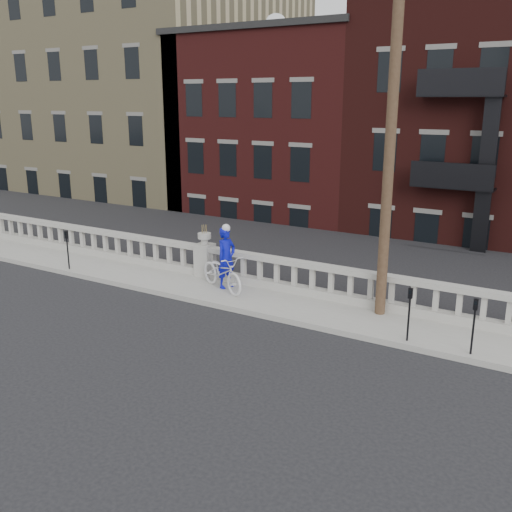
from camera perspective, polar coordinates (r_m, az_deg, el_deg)
The scene contains 11 objects.
ground at distance 16.47m, azimuth -13.16°, elevation -5.96°, with size 120.00×120.00×0.00m, color black.
sidewalk at distance 18.57m, azimuth -6.79°, elevation -2.94°, with size 32.00×2.20×0.15m, color gray.
balustrade at distance 19.13m, azimuth -5.12°, elevation -0.56°, with size 28.00×0.34×1.03m.
planter_pedestal at distance 19.08m, azimuth -5.13°, elevation -0.02°, with size 0.55×0.55×1.76m.
lower_level at distance 35.62m, azimuth 14.09°, elevation 9.75°, with size 80.00×44.00×20.80m.
utility_pole at distance 15.24m, azimuth 13.37°, elevation 12.56°, with size 1.60×0.28×10.00m.
parking_meter_a at distance 20.77m, azimuth -18.36°, elevation 1.00°, with size 0.10×0.09×1.36m.
parking_meter_b at distance 14.37m, azimuth 15.09°, elevation -5.07°, with size 0.10×0.09×1.36m.
parking_meter_c at distance 14.08m, azimuth 20.98°, elevation -6.01°, with size 0.10×0.09×1.36m.
bicycle at distance 17.68m, azimuth -3.39°, elevation -1.61°, with size 0.76×2.17×1.14m, color silver.
cyclist at distance 17.79m, azimuth -2.97°, elevation -0.17°, with size 0.70×0.46×1.93m, color #0B0FA9.
Camera 1 is at (10.84, -10.91, 5.91)m, focal length 40.00 mm.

